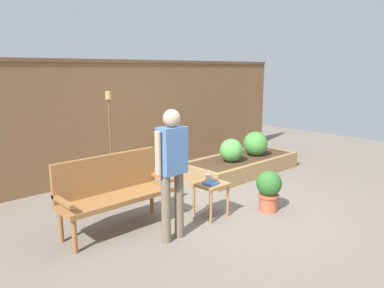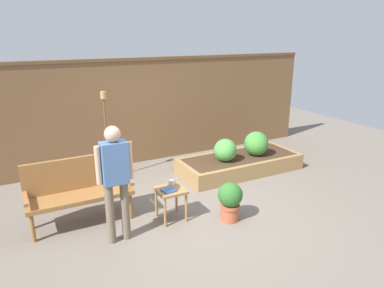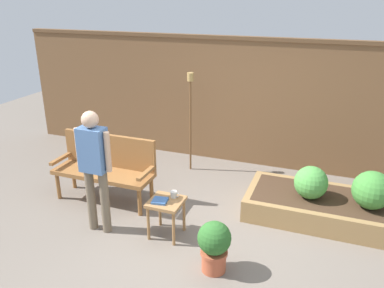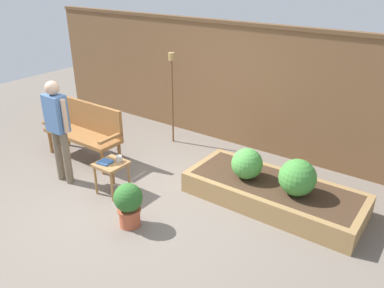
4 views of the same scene
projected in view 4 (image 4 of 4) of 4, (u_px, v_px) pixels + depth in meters
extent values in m
plane|color=#70665B|center=(127.00, 201.00, 5.41)|extent=(14.00, 14.00, 0.00)
cube|color=brown|center=(226.00, 85.00, 6.89)|extent=(8.40, 0.10, 2.10)
cube|color=brown|center=(229.00, 22.00, 6.43)|extent=(8.40, 0.14, 0.06)
cylinder|color=#936033|center=(120.00, 154.00, 6.29)|extent=(0.06, 0.06, 0.40)
cylinder|color=#936033|center=(103.00, 163.00, 6.02)|extent=(0.06, 0.06, 0.40)
cylinder|color=#936033|center=(68.00, 135.00, 6.99)|extent=(0.06, 0.06, 0.40)
cylinder|color=#936033|center=(51.00, 142.00, 6.73)|extent=(0.06, 0.06, 0.40)
cube|color=#936033|center=(82.00, 135.00, 6.41)|extent=(1.44, 0.48, 0.06)
cube|color=#936033|center=(90.00, 116.00, 6.45)|extent=(1.44, 0.06, 0.48)
cube|color=#936033|center=(55.00, 119.00, 6.72)|extent=(0.06, 0.48, 0.04)
cube|color=#936033|center=(111.00, 138.00, 5.99)|extent=(0.06, 0.48, 0.04)
cylinder|color=#9E7042|center=(129.00, 178.00, 5.56)|extent=(0.04, 0.04, 0.44)
cylinder|color=#9E7042|center=(112.00, 187.00, 5.32)|extent=(0.04, 0.04, 0.44)
cylinder|color=#9E7042|center=(113.00, 171.00, 5.73)|extent=(0.04, 0.04, 0.44)
cylinder|color=#9E7042|center=(96.00, 180.00, 5.49)|extent=(0.04, 0.04, 0.44)
cube|color=#9E7042|center=(111.00, 164.00, 5.42)|extent=(0.40, 0.40, 0.04)
cylinder|color=silver|center=(119.00, 158.00, 5.45)|extent=(0.08, 0.08, 0.08)
torus|color=silver|center=(121.00, 159.00, 5.42)|extent=(0.06, 0.01, 0.06)
cube|color=#38609E|center=(105.00, 162.00, 5.40)|extent=(0.20, 0.19, 0.03)
cylinder|color=#B75638|center=(130.00, 218.00, 4.87)|extent=(0.26, 0.26, 0.21)
cylinder|color=#B75638|center=(129.00, 210.00, 4.82)|extent=(0.29, 0.29, 0.04)
sphere|color=#2D6628|center=(128.00, 198.00, 4.74)|extent=(0.36, 0.36, 0.36)
cube|color=#997547|center=(258.00, 208.00, 4.97)|extent=(2.40, 0.09, 0.30)
cube|color=#997547|center=(286.00, 180.00, 5.64)|extent=(2.40, 0.09, 0.30)
cube|color=#997547|center=(204.00, 170.00, 5.92)|extent=(0.09, 0.82, 0.30)
cube|color=#997547|center=(361.00, 223.00, 4.70)|extent=(0.09, 0.82, 0.30)
cube|color=#422D1E|center=(273.00, 193.00, 5.31)|extent=(2.22, 0.82, 0.30)
cylinder|color=brown|center=(246.00, 176.00, 5.39)|extent=(0.04, 0.04, 0.06)
sphere|color=#4C9942|center=(247.00, 164.00, 5.31)|extent=(0.43, 0.43, 0.43)
cylinder|color=brown|center=(296.00, 192.00, 5.01)|extent=(0.04, 0.04, 0.06)
sphere|color=#428938|center=(297.00, 178.00, 4.92)|extent=(0.48, 0.48, 0.48)
cylinder|color=brown|center=(172.00, 103.00, 6.92)|extent=(0.03, 0.03, 1.52)
cylinder|color=#AD894C|center=(171.00, 57.00, 6.58)|extent=(0.10, 0.10, 0.13)
cylinder|color=#70604C|center=(67.00, 158.00, 5.70)|extent=(0.11, 0.11, 0.82)
cylinder|color=#70604C|center=(58.00, 155.00, 5.81)|extent=(0.11, 0.11, 0.82)
cube|color=#4C70A3|center=(56.00, 113.00, 5.47)|extent=(0.32, 0.20, 0.54)
cylinder|color=tan|center=(65.00, 116.00, 5.36)|extent=(0.07, 0.07, 0.49)
cylinder|color=tan|center=(47.00, 110.00, 5.57)|extent=(0.07, 0.07, 0.49)
sphere|color=tan|center=(52.00, 88.00, 5.31)|extent=(0.20, 0.20, 0.20)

